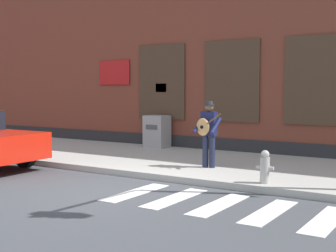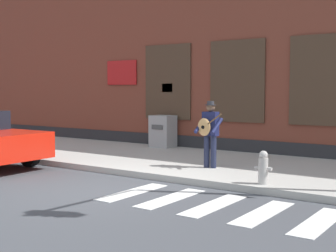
% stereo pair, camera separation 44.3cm
% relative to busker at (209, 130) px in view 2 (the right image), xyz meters
% --- Properties ---
extents(ground_plane, '(160.00, 160.00, 0.00)m').
position_rel_busker_xyz_m(ground_plane, '(-0.87, -2.90, -1.10)').
color(ground_plane, '#424449').
extents(sidewalk, '(28.00, 4.78, 0.15)m').
position_rel_busker_xyz_m(sidewalk, '(-0.87, 0.90, -1.03)').
color(sidewalk, '#ADAAA3').
rests_on(sidewalk, ground).
extents(building_backdrop, '(28.00, 4.06, 8.60)m').
position_rel_busker_xyz_m(building_backdrop, '(-0.87, 5.29, 3.19)').
color(building_backdrop, brown).
rests_on(building_backdrop, ground).
extents(crosswalk, '(5.20, 1.90, 0.01)m').
position_rel_busker_xyz_m(crosswalk, '(2.19, -2.79, -1.10)').
color(crosswalk, silver).
rests_on(crosswalk, ground).
extents(busker, '(0.70, 0.51, 1.68)m').
position_rel_busker_xyz_m(busker, '(0.00, 0.00, 0.00)').
color(busker, '#1E233D').
rests_on(busker, sidewalk).
extents(utility_box, '(0.76, 0.67, 1.09)m').
position_rel_busker_xyz_m(utility_box, '(-3.45, 2.84, -0.40)').
color(utility_box, '#9E9E9E').
rests_on(utility_box, sidewalk).
extents(fire_hydrant, '(0.38, 0.20, 0.70)m').
position_rel_busker_xyz_m(fire_hydrant, '(1.94, -1.14, -0.60)').
color(fire_hydrant, '#B2ADA8').
rests_on(fire_hydrant, sidewalk).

